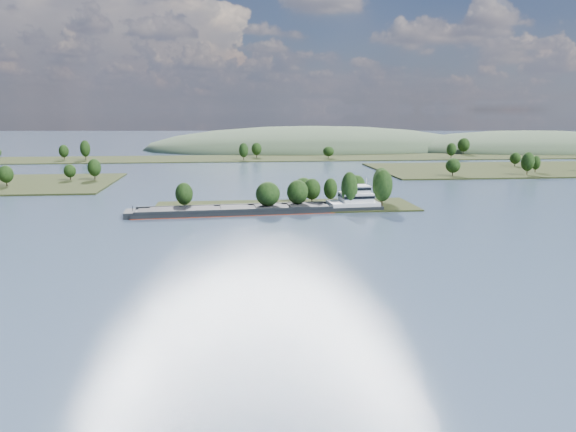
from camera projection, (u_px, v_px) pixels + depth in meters
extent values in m
plane|color=#3B4D66|center=(308.00, 243.00, 157.78)|extent=(1800.00, 1800.00, 0.00)
cube|color=black|center=(286.00, 207.00, 216.39)|extent=(100.00, 30.00, 1.20)
cylinder|color=black|center=(349.00, 203.00, 207.15)|extent=(0.50, 0.50, 4.61)
ellipsoid|color=black|center=(349.00, 188.00, 206.06)|extent=(6.23, 6.23, 11.87)
cylinder|color=black|center=(304.00, 197.00, 226.27)|extent=(0.50, 0.50, 3.17)
ellipsoid|color=black|center=(304.00, 187.00, 225.52)|extent=(8.15, 8.15, 8.14)
cylinder|color=black|center=(298.00, 204.00, 209.25)|extent=(0.50, 0.50, 3.53)
ellipsoid|color=black|center=(298.00, 192.00, 208.42)|extent=(8.03, 8.03, 9.08)
cylinder|color=black|center=(312.00, 200.00, 220.40)|extent=(0.50, 0.50, 3.27)
ellipsoid|color=black|center=(312.00, 189.00, 219.63)|extent=(6.87, 6.87, 8.41)
cylinder|color=black|center=(268.00, 206.00, 204.98)|extent=(0.50, 0.50, 3.50)
ellipsoid|color=black|center=(268.00, 194.00, 204.15)|extent=(8.97, 8.97, 8.99)
cylinder|color=black|center=(184.00, 205.00, 208.20)|extent=(0.50, 0.50, 3.26)
ellipsoid|color=black|center=(184.00, 194.00, 207.43)|extent=(6.53, 6.53, 8.38)
cylinder|color=black|center=(330.00, 199.00, 221.35)|extent=(0.50, 0.50, 3.28)
ellipsoid|color=black|center=(331.00, 189.00, 220.58)|extent=(5.50, 5.50, 8.44)
cylinder|color=black|center=(381.00, 196.00, 225.22)|extent=(0.50, 0.50, 4.49)
ellipsoid|color=black|center=(381.00, 182.00, 224.15)|extent=(6.90, 6.90, 11.55)
cylinder|color=black|center=(382.00, 201.00, 211.50)|extent=(0.50, 0.50, 4.78)
ellipsoid|color=black|center=(383.00, 185.00, 210.37)|extent=(7.64, 7.64, 12.30)
cylinder|color=black|center=(356.00, 197.00, 224.71)|extent=(0.50, 0.50, 3.54)
ellipsoid|color=black|center=(357.00, 186.00, 223.87)|extent=(7.09, 7.09, 9.10)
cylinder|color=black|center=(95.00, 176.00, 294.34)|extent=(0.50, 0.50, 3.61)
ellipsoid|color=black|center=(94.00, 168.00, 293.48)|extent=(7.05, 7.05, 9.29)
cylinder|color=black|center=(70.00, 177.00, 292.81)|extent=(0.50, 0.50, 2.73)
ellipsoid|color=black|center=(70.00, 171.00, 292.16)|extent=(6.22, 6.22, 7.03)
cylinder|color=black|center=(7.00, 183.00, 269.28)|extent=(0.50, 0.50, 3.29)
ellipsoid|color=black|center=(6.00, 174.00, 268.50)|extent=(6.94, 6.94, 8.46)
cylinder|color=black|center=(453.00, 173.00, 312.18)|extent=(0.50, 0.50, 3.22)
ellipsoid|color=black|center=(453.00, 165.00, 311.41)|extent=(8.12, 8.12, 8.28)
cylinder|color=black|center=(527.00, 171.00, 316.52)|extent=(0.50, 0.50, 4.22)
ellipsoid|color=black|center=(528.00, 162.00, 315.52)|extent=(7.40, 7.40, 10.86)
cylinder|color=black|center=(535.00, 170.00, 328.45)|extent=(0.50, 0.50, 3.24)
ellipsoid|color=black|center=(536.00, 163.00, 327.68)|extent=(5.43, 5.43, 8.32)
cylinder|color=black|center=(515.00, 164.00, 364.37)|extent=(0.50, 0.50, 3.00)
ellipsoid|color=black|center=(515.00, 158.00, 363.66)|extent=(6.97, 6.97, 7.71)
cube|color=black|center=(256.00, 159.00, 431.27)|extent=(900.00, 60.00, 1.20)
cylinder|color=black|center=(64.00, 157.00, 413.06)|extent=(0.50, 0.50, 3.68)
ellipsoid|color=black|center=(64.00, 151.00, 412.19)|extent=(7.19, 7.19, 9.46)
cylinder|color=black|center=(451.00, 156.00, 426.75)|extent=(0.50, 0.50, 3.85)
ellipsoid|color=black|center=(451.00, 149.00, 425.84)|extent=(7.29, 7.29, 9.91)
cylinder|color=black|center=(257.00, 155.00, 433.39)|extent=(0.50, 0.50, 3.78)
ellipsoid|color=black|center=(257.00, 149.00, 432.50)|extent=(7.88, 7.88, 9.73)
cylinder|color=black|center=(463.00, 152.00, 464.19)|extent=(0.50, 0.50, 4.46)
ellipsoid|color=black|center=(464.00, 145.00, 463.14)|extent=(9.95, 9.95, 11.46)
cylinder|color=black|center=(86.00, 157.00, 412.21)|extent=(0.50, 0.50, 4.74)
ellipsoid|color=black|center=(85.00, 149.00, 411.09)|extent=(7.32, 7.32, 12.19)
cylinder|color=black|center=(328.00, 156.00, 427.06)|extent=(0.50, 0.50, 2.97)
ellipsoid|color=black|center=(328.00, 151.00, 426.36)|extent=(8.46, 8.46, 7.64)
cylinder|color=black|center=(244.00, 157.00, 410.00)|extent=(0.50, 0.50, 4.15)
ellipsoid|color=black|center=(244.00, 150.00, 409.02)|extent=(6.90, 6.90, 10.68)
ellipsoid|color=#3D5138|center=(528.00, 150.00, 527.20)|extent=(260.00, 140.00, 36.00)
ellipsoid|color=#3D5138|center=(313.00, 149.00, 535.31)|extent=(320.00, 160.00, 44.00)
cube|color=black|center=(260.00, 211.00, 204.30)|extent=(91.36, 17.73, 2.50)
cube|color=#952C10|center=(260.00, 213.00, 204.40)|extent=(91.60, 17.97, 0.28)
cube|color=black|center=(234.00, 205.00, 207.80)|extent=(70.21, 5.42, 0.91)
cube|color=black|center=(236.00, 210.00, 197.05)|extent=(70.21, 5.42, 0.91)
cube|color=black|center=(235.00, 208.00, 202.45)|extent=(68.64, 15.00, 0.34)
cube|color=black|center=(164.00, 209.00, 198.03)|extent=(10.84, 10.00, 0.40)
cube|color=black|center=(200.00, 208.00, 200.21)|extent=(10.84, 10.00, 0.40)
cube|color=black|center=(235.00, 207.00, 202.39)|extent=(10.84, 10.00, 0.40)
cube|color=black|center=(269.00, 206.00, 204.57)|extent=(10.84, 10.00, 0.40)
cube|color=black|center=(303.00, 205.00, 206.75)|extent=(10.84, 10.00, 0.40)
cube|color=black|center=(130.00, 214.00, 196.19)|extent=(4.12, 10.43, 2.27)
cylinder|color=black|center=(133.00, 210.00, 196.09)|extent=(0.29, 0.29, 2.50)
cube|color=white|center=(353.00, 203.00, 210.09)|extent=(18.88, 12.15, 1.36)
cube|color=white|center=(356.00, 197.00, 209.87)|extent=(11.96, 9.86, 3.40)
cube|color=black|center=(356.00, 196.00, 209.78)|extent=(12.20, 10.10, 1.02)
cube|color=white|center=(359.00, 189.00, 209.51)|extent=(7.27, 7.27, 2.50)
cube|color=black|center=(359.00, 188.00, 209.43)|extent=(7.51, 7.51, 0.91)
cube|color=white|center=(359.00, 186.00, 209.26)|extent=(7.76, 7.76, 0.23)
cylinder|color=white|center=(367.00, 182.00, 209.50)|extent=(0.24, 0.24, 2.95)
cylinder|color=black|center=(345.00, 184.00, 211.72)|extent=(0.61, 0.61, 1.36)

